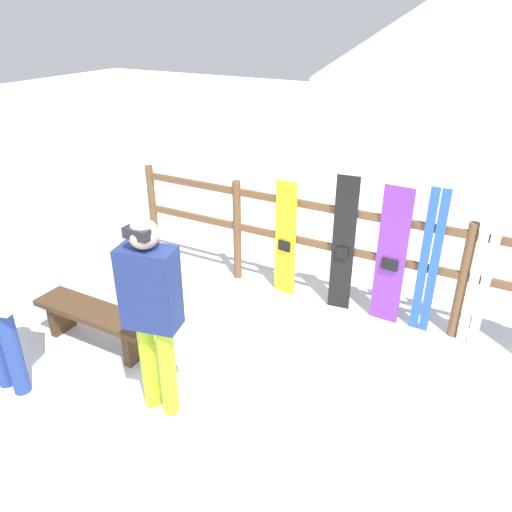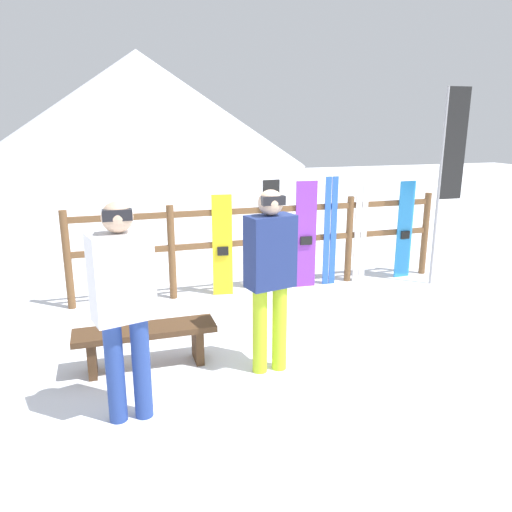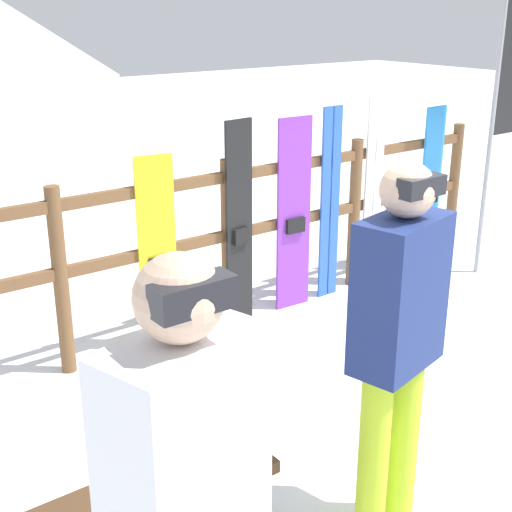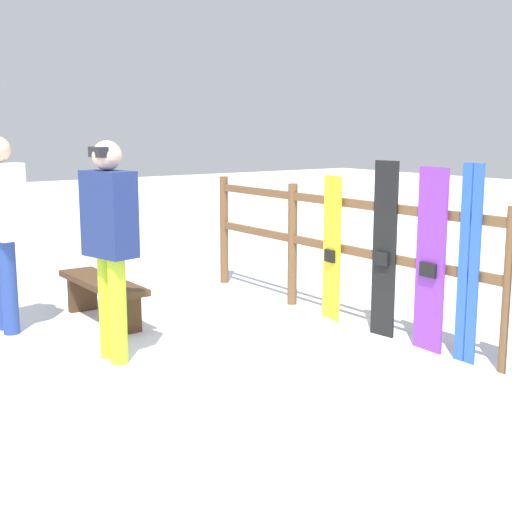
{
  "view_description": "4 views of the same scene",
  "coord_description": "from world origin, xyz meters",
  "px_view_note": "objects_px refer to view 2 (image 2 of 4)",
  "views": [
    {
      "loc": [
        1.6,
        -2.68,
        3.14
      ],
      "look_at": [
        -0.44,
        1.06,
        1.01
      ],
      "focal_mm": 35.0,
      "sensor_mm": 36.0,
      "label": 1
    },
    {
      "loc": [
        -2.14,
        -4.38,
        2.36
      ],
      "look_at": [
        -0.46,
        1.11,
        0.81
      ],
      "focal_mm": 35.0,
      "sensor_mm": 36.0,
      "label": 2
    },
    {
      "loc": [
        -2.89,
        -2.05,
        2.38
      ],
      "look_at": [
        -0.59,
        1.02,
        1.0
      ],
      "focal_mm": 50.0,
      "sensor_mm": 36.0,
      "label": 3
    },
    {
      "loc": [
        4.5,
        -2.47,
        1.88
      ],
      "look_at": [
        -0.35,
        1.0,
        0.79
      ],
      "focal_mm": 50.0,
      "sensor_mm": 36.0,
      "label": 4
    }
  ],
  "objects_px": {
    "person_navy": "(270,269)",
    "snowboard_black_stripe": "(271,237)",
    "ski_pair_white": "(361,228)",
    "snowboard_yellow": "(222,246)",
    "snowboard_purple": "(306,235)",
    "bench": "(146,338)",
    "person_white": "(123,298)",
    "rental_flag": "(448,163)",
    "snowboard_blue": "(405,230)",
    "ski_pair_blue": "(330,232)"
  },
  "relations": [
    {
      "from": "ski_pair_white",
      "to": "person_white",
      "type": "bearing_deg",
      "value": -142.31
    },
    {
      "from": "snowboard_black_stripe",
      "to": "rental_flag",
      "type": "xyz_separation_m",
      "value": [
        2.51,
        -0.43,
        1.0
      ]
    },
    {
      "from": "snowboard_purple",
      "to": "snowboard_black_stripe",
      "type": "bearing_deg",
      "value": 180.0
    },
    {
      "from": "rental_flag",
      "to": "snowboard_yellow",
      "type": "bearing_deg",
      "value": 172.41
    },
    {
      "from": "person_navy",
      "to": "snowboard_purple",
      "type": "height_order",
      "value": "person_navy"
    },
    {
      "from": "bench",
      "to": "person_navy",
      "type": "relative_size",
      "value": 0.77
    },
    {
      "from": "snowboard_yellow",
      "to": "ski_pair_white",
      "type": "distance_m",
      "value": 2.12
    },
    {
      "from": "snowboard_purple",
      "to": "snowboard_blue",
      "type": "height_order",
      "value": "snowboard_purple"
    },
    {
      "from": "snowboard_blue",
      "to": "ski_pair_blue",
      "type": "bearing_deg",
      "value": 179.84
    },
    {
      "from": "snowboard_blue",
      "to": "ski_pair_white",
      "type": "bearing_deg",
      "value": 179.74
    },
    {
      "from": "bench",
      "to": "rental_flag",
      "type": "height_order",
      "value": "rental_flag"
    },
    {
      "from": "person_navy",
      "to": "ski_pair_white",
      "type": "distance_m",
      "value": 3.18
    },
    {
      "from": "ski_pair_blue",
      "to": "snowboard_purple",
      "type": "bearing_deg",
      "value": -179.5
    },
    {
      "from": "snowboard_yellow",
      "to": "snowboard_purple",
      "type": "xyz_separation_m",
      "value": [
        1.23,
        0.0,
        0.07
      ]
    },
    {
      "from": "person_navy",
      "to": "ski_pair_white",
      "type": "height_order",
      "value": "person_navy"
    },
    {
      "from": "person_navy",
      "to": "snowboard_yellow",
      "type": "height_order",
      "value": "person_navy"
    },
    {
      "from": "person_white",
      "to": "rental_flag",
      "type": "bearing_deg",
      "value": 26.42
    },
    {
      "from": "bench",
      "to": "snowboard_black_stripe",
      "type": "relative_size",
      "value": 0.86
    },
    {
      "from": "person_white",
      "to": "snowboard_black_stripe",
      "type": "height_order",
      "value": "person_white"
    },
    {
      "from": "ski_pair_white",
      "to": "person_navy",
      "type": "bearing_deg",
      "value": -133.83
    },
    {
      "from": "ski_pair_blue",
      "to": "snowboard_blue",
      "type": "distance_m",
      "value": 1.25
    },
    {
      "from": "person_navy",
      "to": "ski_pair_blue",
      "type": "relative_size",
      "value": 1.11
    },
    {
      "from": "person_white",
      "to": "snowboard_yellow",
      "type": "height_order",
      "value": "person_white"
    },
    {
      "from": "snowboard_purple",
      "to": "rental_flag",
      "type": "bearing_deg",
      "value": -12.2
    },
    {
      "from": "snowboard_black_stripe",
      "to": "rental_flag",
      "type": "bearing_deg",
      "value": -9.67
    },
    {
      "from": "ski_pair_white",
      "to": "rental_flag",
      "type": "height_order",
      "value": "rental_flag"
    },
    {
      "from": "person_navy",
      "to": "snowboard_black_stripe",
      "type": "bearing_deg",
      "value": 71.18
    },
    {
      "from": "ski_pair_blue",
      "to": "snowboard_yellow",
      "type": "bearing_deg",
      "value": -179.88
    },
    {
      "from": "snowboard_blue",
      "to": "person_navy",
      "type": "bearing_deg",
      "value": -142.26
    },
    {
      "from": "snowboard_black_stripe",
      "to": "bench",
      "type": "bearing_deg",
      "value": -135.72
    },
    {
      "from": "person_white",
      "to": "snowboard_purple",
      "type": "xyz_separation_m",
      "value": [
        2.66,
        2.73,
        -0.27
      ]
    },
    {
      "from": "snowboard_black_stripe",
      "to": "snowboard_blue",
      "type": "bearing_deg",
      "value": -0.0
    },
    {
      "from": "snowboard_black_stripe",
      "to": "snowboard_purple",
      "type": "xyz_separation_m",
      "value": [
        0.53,
        -0.0,
        -0.02
      ]
    },
    {
      "from": "bench",
      "to": "ski_pair_blue",
      "type": "relative_size",
      "value": 0.85
    },
    {
      "from": "snowboard_blue",
      "to": "rental_flag",
      "type": "height_order",
      "value": "rental_flag"
    },
    {
      "from": "snowboard_yellow",
      "to": "snowboard_purple",
      "type": "height_order",
      "value": "snowboard_purple"
    },
    {
      "from": "person_white",
      "to": "snowboard_yellow",
      "type": "bearing_deg",
      "value": 62.49
    },
    {
      "from": "bench",
      "to": "ski_pair_white",
      "type": "distance_m",
      "value": 3.87
    },
    {
      "from": "bench",
      "to": "person_navy",
      "type": "distance_m",
      "value": 1.41
    },
    {
      "from": "bench",
      "to": "snowboard_yellow",
      "type": "height_order",
      "value": "snowboard_yellow"
    },
    {
      "from": "person_white",
      "to": "ski_pair_white",
      "type": "relative_size",
      "value": 1.08
    },
    {
      "from": "snowboard_yellow",
      "to": "rental_flag",
      "type": "bearing_deg",
      "value": -7.59
    },
    {
      "from": "person_white",
      "to": "person_navy",
      "type": "bearing_deg",
      "value": 18.49
    },
    {
      "from": "ski_pair_blue",
      "to": "ski_pair_white",
      "type": "xyz_separation_m",
      "value": [
        0.5,
        0.0,
        0.03
      ]
    },
    {
      "from": "bench",
      "to": "ski_pair_white",
      "type": "bearing_deg",
      "value": 29.36
    },
    {
      "from": "snowboard_purple",
      "to": "rental_flag",
      "type": "xyz_separation_m",
      "value": [
        1.98,
        -0.43,
        1.02
      ]
    },
    {
      "from": "bench",
      "to": "ski_pair_blue",
      "type": "height_order",
      "value": "ski_pair_blue"
    },
    {
      "from": "person_navy",
      "to": "ski_pair_blue",
      "type": "bearing_deg",
      "value": 53.43
    },
    {
      "from": "bench",
      "to": "snowboard_purple",
      "type": "height_order",
      "value": "snowboard_purple"
    },
    {
      "from": "person_navy",
      "to": "snowboard_blue",
      "type": "relative_size",
      "value": 1.18
    }
  ]
}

